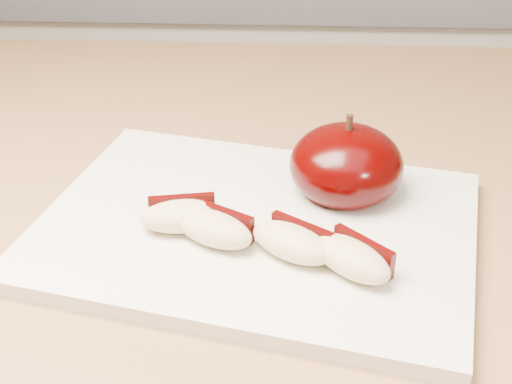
{
  "coord_description": "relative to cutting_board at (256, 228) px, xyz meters",
  "views": [
    {
      "loc": [
        -0.05,
        -0.03,
        1.2
      ],
      "look_at": [
        -0.07,
        0.4,
        0.94
      ],
      "focal_mm": 50.0,
      "sensor_mm": 36.0,
      "label": 1
    }
  ],
  "objects": [
    {
      "name": "apple_wedge_b",
      "position": [
        -0.03,
        -0.03,
        0.02
      ],
      "size": [
        0.07,
        0.06,
        0.02
      ],
      "rotation": [
        0.0,
        0.0,
        -0.52
      ],
      "color": "#D5B887",
      "rests_on": "cutting_board"
    },
    {
      "name": "back_cabinet",
      "position": [
        0.07,
        0.8,
        -0.44
      ],
      "size": [
        2.4,
        0.62,
        0.94
      ],
      "color": "silver",
      "rests_on": "ground"
    },
    {
      "name": "apple_wedge_a",
      "position": [
        -0.05,
        -0.01,
        0.02
      ],
      "size": [
        0.07,
        0.04,
        0.02
      ],
      "rotation": [
        0.0,
        0.0,
        0.18
      ],
      "color": "#D5B887",
      "rests_on": "cutting_board"
    },
    {
      "name": "apple_half",
      "position": [
        0.07,
        0.05,
        0.03
      ],
      "size": [
        0.09,
        0.09,
        0.07
      ],
      "rotation": [
        0.0,
        0.0,
        -0.08
      ],
      "color": "black",
      "rests_on": "cutting_board"
    },
    {
      "name": "apple_wedge_d",
      "position": [
        0.07,
        -0.06,
        0.02
      ],
      "size": [
        0.06,
        0.06,
        0.02
      ],
      "rotation": [
        0.0,
        0.0,
        -0.76
      ],
      "color": "#D5B887",
      "rests_on": "cutting_board"
    },
    {
      "name": "cutting_board",
      "position": [
        0.0,
        0.0,
        0.0
      ],
      "size": [
        0.36,
        0.29,
        0.01
      ],
      "primitive_type": "cube",
      "rotation": [
        0.0,
        0.0,
        -0.23
      ],
      "color": "silver",
      "rests_on": "island_counter"
    },
    {
      "name": "apple_wedge_c",
      "position": [
        0.03,
        -0.04,
        0.02
      ],
      "size": [
        0.07,
        0.06,
        0.02
      ],
      "rotation": [
        0.0,
        0.0,
        -0.59
      ],
      "color": "#D5B887",
      "rests_on": "cutting_board"
    }
  ]
}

